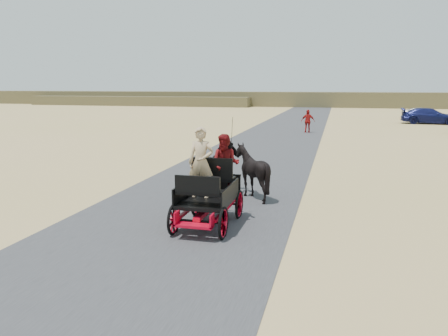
% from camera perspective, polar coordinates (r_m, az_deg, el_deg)
% --- Properties ---
extents(ground, '(140.00, 140.00, 0.00)m').
position_cam_1_polar(ground, '(13.71, -2.87, -4.23)').
color(ground, tan).
extents(road, '(6.00, 140.00, 0.01)m').
position_cam_1_polar(road, '(13.71, -2.87, -4.21)').
color(road, '#38383A').
rests_on(road, ground).
extents(ridge_far, '(140.00, 6.00, 2.40)m').
position_cam_1_polar(ridge_far, '(74.77, 11.62, 8.77)').
color(ridge_far, brown).
rests_on(ridge_far, ground).
extents(ridge_near, '(40.00, 4.00, 1.60)m').
position_cam_1_polar(ridge_near, '(78.43, -11.27, 8.58)').
color(ridge_near, brown).
rests_on(ridge_near, ground).
extents(carriage, '(1.30, 2.40, 0.72)m').
position_cam_1_polar(carriage, '(11.24, -2.06, -5.69)').
color(carriage, black).
rests_on(carriage, ground).
extents(horse_left, '(0.91, 2.01, 1.70)m').
position_cam_1_polar(horse_left, '(14.08, -0.74, -0.27)').
color(horse_left, black).
rests_on(horse_left, ground).
extents(horse_right, '(1.37, 1.54, 1.70)m').
position_cam_1_polar(horse_right, '(13.83, 3.66, -0.48)').
color(horse_right, black).
rests_on(horse_right, ground).
extents(driver_man, '(0.66, 0.43, 1.80)m').
position_cam_1_polar(driver_man, '(11.06, -3.02, 0.73)').
color(driver_man, tan).
rests_on(driver_man, carriage).
extents(passenger_woman, '(0.77, 0.60, 1.58)m').
position_cam_1_polar(passenger_woman, '(11.46, 0.20, 0.54)').
color(passenger_woman, '#660C0F').
rests_on(passenger_woman, carriage).
extents(pedestrian, '(1.04, 0.51, 1.73)m').
position_cam_1_polar(pedestrian, '(33.69, 10.90, 6.03)').
color(pedestrian, '#9D1312').
rests_on(pedestrian, ground).
extents(car_c, '(5.13, 2.37, 1.45)m').
position_cam_1_polar(car_c, '(44.85, 25.27, 6.16)').
color(car_c, navy).
rests_on(car_c, ground).
extents(car_d, '(4.46, 2.76, 1.15)m').
position_cam_1_polar(car_d, '(51.45, 24.50, 6.52)').
color(car_d, '#B2B2B7').
rests_on(car_d, ground).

